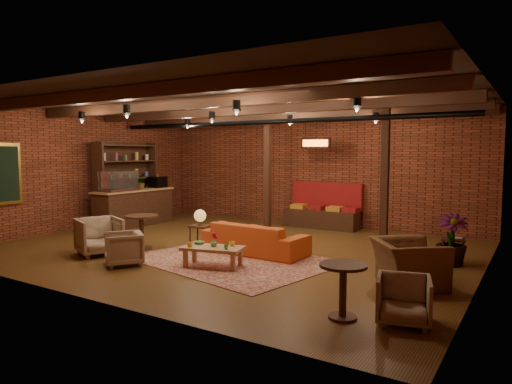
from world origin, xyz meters
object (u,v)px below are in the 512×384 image
Objects in this scene: round_table_left at (141,226)px; armchair_right at (408,255)px; side_table_lamp at (200,219)px; plant_tall at (453,188)px; armchair_a at (99,234)px; side_table_book at (453,240)px; sofa at (255,238)px; coffee_table at (213,249)px; armchair_b at (124,247)px; round_table_right at (343,282)px; armchair_far at (404,298)px.

armchair_right reaches higher than round_table_left.
side_table_lamp is 0.29× the size of plant_tall.
side_table_book is at bearing -40.66° from armchair_a.
sofa is 2.63× the size of armchair_a.
armchair_right is at bearing 12.79° from coffee_table.
armchair_b is 5.06m from armchair_right.
round_table_left is 6.36m from plant_tall.
side_table_book is at bearing 16.46° from side_table_lamp.
armchair_right reaches higher than side_table_lamp.
plant_tall is (0.69, 3.66, 0.98)m from round_table_right.
side_table_lamp is at bearing -163.54° from side_table_book.
armchair_b is 0.24× the size of plant_tall.
armchair_a is at bearing 172.13° from round_table_right.
side_table_lamp is 2.03m from armchair_b.
side_table_book is 0.17× the size of plant_tall.
side_table_book is 3.66m from armchair_far.
round_table_right is (4.29, -2.43, -0.17)m from side_table_lamp.
round_table_left is 1.42m from armchair_b.
armchair_b is 5.19m from armchair_far.
armchair_far is (0.00, -3.66, -0.11)m from side_table_book.
round_table_right is at bearing -100.73° from plant_tall.
side_table_book is at bearing 90.00° from plant_tall.
side_table_lamp is at bearing 136.31° from coffee_table.
round_table_right is (4.50, -0.44, 0.13)m from armchair_b.
plant_tall reaches higher than armchair_far.
side_table_lamp reaches higher than sofa.
side_table_book is (6.30, 3.13, 0.02)m from armchair_a.
armchair_right is at bearing 87.55° from armchair_far.
plant_tall reaches higher than side_table_book.
side_table_lamp is 1.20× the size of round_table_right.
round_table_right is 1.08× the size of armchair_far.
side_table_lamp is 1.29× the size of armchair_far.
armchair_a is 1.70× the size of side_table_book.
sofa is 3.21m from armchair_a.
sofa is 2.62× the size of side_table_lamp.
armchair_b is 4.52m from round_table_right.
plant_tall is (5.96, 2.04, 0.94)m from round_table_left.
coffee_table is 4.57m from plant_tall.
side_table_lamp is 5.20m from side_table_book.
armchair_a reaches higher than side_table_book.
side_table_book is (5.96, 2.28, -0.06)m from round_table_left.
side_table_book is (3.69, 2.71, 0.10)m from coffee_table.
round_table_right reaches higher than armchair_b.
sofa is 3.87m from side_table_book.
round_table_left is 1.05× the size of round_table_right.
sofa is at bearing -162.97° from plant_tall.
plant_tall is (0.36, 1.71, 0.97)m from armchair_right.
armchair_a is at bearing -170.78° from coffee_table.
armchair_a is at bearing 36.37° from sofa.
armchair_a reaches higher than round_table_left.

